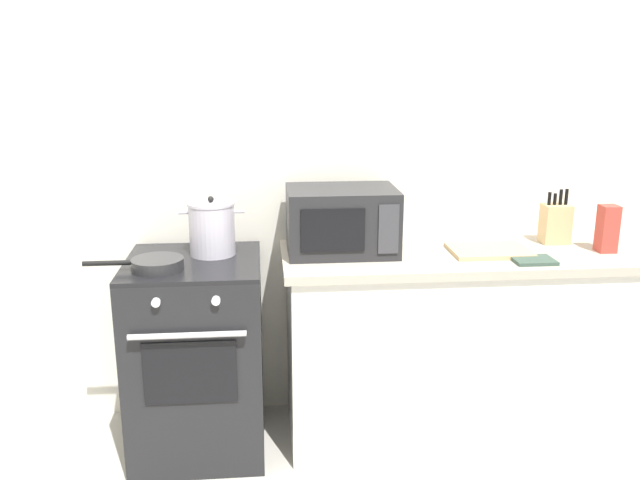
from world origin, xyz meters
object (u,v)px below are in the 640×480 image
frying_pan (156,264)px  knife_block (555,223)px  cutting_board (489,251)px  microwave (342,220)px  oven_mitt (533,260)px  stock_pot (212,228)px  stove (197,355)px  pasta_box (607,229)px

frying_pan → knife_block: knife_block is taller
cutting_board → microwave: bearing=173.5°
microwave → oven_mitt: size_ratio=2.78×
stock_pot → frying_pan: 0.33m
stove → pasta_box: 1.99m
knife_block → microwave: bearing=-176.6°
cutting_board → knife_block: knife_block is taller
knife_block → oven_mitt: knife_block is taller
pasta_box → oven_mitt: bearing=-162.0°
pasta_box → oven_mitt: pasta_box is taller
frying_pan → pasta_box: size_ratio=1.92×
cutting_board → knife_block: (0.37, 0.14, 0.09)m
microwave → cutting_board: 0.70m
frying_pan → microwave: microwave is taller
pasta_box → oven_mitt: size_ratio=1.22×
microwave → oven_mitt: bearing=-16.0°
frying_pan → pasta_box: bearing=2.7°
knife_block → oven_mitt: (-0.23, -0.30, -0.09)m
stock_pot → cutting_board: bearing=-4.0°
stock_pot → cutting_board: stock_pot is taller
stove → cutting_board: bearing=0.0°
microwave → knife_block: 1.06m
cutting_board → pasta_box: bearing=-3.1°
frying_pan → stove: bearing=41.5°
stock_pot → pasta_box: bearing=-3.8°
cutting_board → oven_mitt: 0.22m
frying_pan → cutting_board: bearing=4.8°
stove → knife_block: size_ratio=3.46×
stove → stock_pot: size_ratio=3.09×
microwave → knife_block: size_ratio=1.88×
pasta_box → stock_pot: bearing=176.2°
stove → cutting_board: cutting_board is taller
stove → oven_mitt: bearing=-6.0°
knife_block → oven_mitt: bearing=-127.2°
cutting_board → stock_pot: bearing=176.0°
stove → knife_block: knife_block is taller
stock_pot → cutting_board: size_ratio=0.83×
cutting_board → pasta_box: 0.56m
stock_pot → knife_block: size_ratio=1.12×
frying_pan → microwave: 0.86m
pasta_box → oven_mitt: (-0.40, -0.13, -0.10)m
knife_block → frying_pan: bearing=-171.9°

